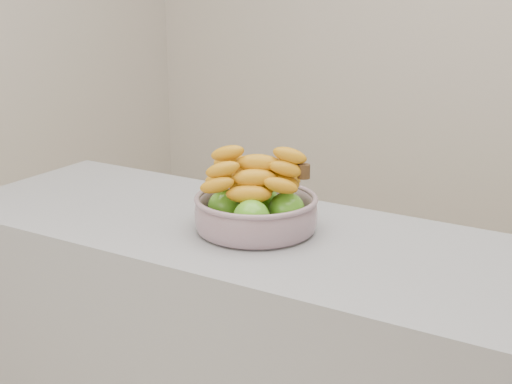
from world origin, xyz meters
TOP-DOWN VIEW (x-y plane):
  - fruit_bowl at (-0.14, -0.05)m, footprint 0.31×0.31m

SIDE VIEW (x-z plane):
  - fruit_bowl at x=-0.14m, z-range 0.86..1.06m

